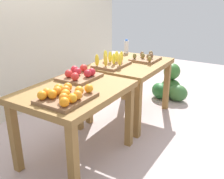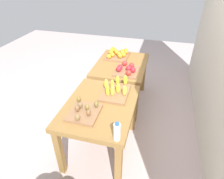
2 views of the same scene
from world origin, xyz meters
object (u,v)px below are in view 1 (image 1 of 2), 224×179
object	(u,v)px
display_table_right	(130,71)
apple_bin	(80,75)
watermelon_pile	(170,85)
display_table_left	(75,99)
banana_crate	(112,62)
orange_bin	(65,95)
water_bottle	(126,47)
kiwi_bin	(145,58)

from	to	relation	value
display_table_right	apple_bin	world-z (taller)	apple_bin
display_table_right	watermelon_pile	world-z (taller)	display_table_right
display_table_left	banana_crate	size ratio (longest dim) A/B	2.36
orange_bin	apple_bin	xyz separation A→B (m)	(0.52, 0.26, -0.00)
water_bottle	banana_crate	bearing A→B (deg)	-164.97
display_table_right	banana_crate	xyz separation A→B (m)	(-0.27, 0.12, 0.15)
kiwi_bin	water_bottle	world-z (taller)	water_bottle
water_bottle	display_table_right	bearing A→B (deg)	-145.53
watermelon_pile	banana_crate	bearing A→B (deg)	163.60
display_table_left	apple_bin	xyz separation A→B (m)	(0.26, 0.14, 0.15)
water_bottle	orange_bin	bearing A→B (deg)	-166.71
display_table_right	orange_bin	distance (m)	1.39
orange_bin	banana_crate	size ratio (longest dim) A/B	1.00
apple_bin	kiwi_bin	distance (m)	1.08
kiwi_bin	watermelon_pile	distance (m)	0.95
apple_bin	kiwi_bin	xyz separation A→B (m)	(1.05, -0.26, -0.01)
orange_bin	water_bottle	xyz separation A→B (m)	(1.83, 0.43, 0.05)
display_table_right	watermelon_pile	size ratio (longest dim) A/B	1.61
display_table_right	apple_bin	xyz separation A→B (m)	(-0.86, 0.14, 0.15)
orange_bin	water_bottle	world-z (taller)	water_bottle
display_table_left	display_table_right	xyz separation A→B (m)	(1.12, 0.00, 0.00)
apple_bin	banana_crate	size ratio (longest dim) A/B	0.91
display_table_right	orange_bin	world-z (taller)	orange_bin
orange_bin	apple_bin	distance (m)	0.58
display_table_right	water_bottle	bearing A→B (deg)	34.47
orange_bin	kiwi_bin	size ratio (longest dim) A/B	1.19
apple_bin	water_bottle	distance (m)	1.33
apple_bin	banana_crate	bearing A→B (deg)	-2.36
apple_bin	watermelon_pile	size ratio (longest dim) A/B	0.62
orange_bin	kiwi_bin	distance (m)	1.57
apple_bin	water_bottle	bearing A→B (deg)	7.41
apple_bin	display_table_left	bearing A→B (deg)	-151.17
display_table_right	kiwi_bin	distance (m)	0.26
apple_bin	water_bottle	world-z (taller)	water_bottle
orange_bin	apple_bin	bearing A→B (deg)	26.86
display_table_left	kiwi_bin	world-z (taller)	kiwi_bin
display_table_left	watermelon_pile	xyz separation A→B (m)	(2.06, -0.23, -0.44)
orange_bin	display_table_right	bearing A→B (deg)	4.88
display_table_right	apple_bin	size ratio (longest dim) A/B	2.59
apple_bin	watermelon_pile	bearing A→B (deg)	-11.93
display_table_right	banana_crate	size ratio (longest dim) A/B	2.36
banana_crate	kiwi_bin	world-z (taller)	banana_crate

